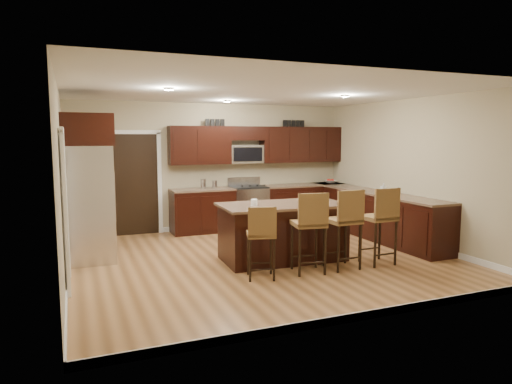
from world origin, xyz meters
name	(u,v)px	position (x,y,z in m)	size (l,w,h in m)	color
floor	(263,259)	(0.00, 0.00, 0.00)	(6.00, 6.00, 0.00)	#9B6B3D
ceiling	(264,92)	(0.00, 0.00, 2.70)	(6.00, 6.00, 0.00)	silver
wall_back	(214,167)	(0.00, 2.75, 1.35)	(6.00, 6.00, 0.00)	tan
wall_left	(61,184)	(-3.00, 0.00, 1.35)	(5.50, 5.50, 0.00)	tan
wall_right	(412,172)	(3.00, 0.00, 1.35)	(5.50, 5.50, 0.00)	tan
base_cabinets	(320,211)	(1.90, 1.45, 0.46)	(4.02, 3.96, 0.92)	black
upper_cabinets	(261,144)	(1.04, 2.58, 1.84)	(4.00, 0.33, 0.80)	black
range	(248,207)	(0.68, 2.45, 0.47)	(0.76, 0.64, 1.11)	silver
microwave	(245,154)	(0.68, 2.60, 1.62)	(0.76, 0.31, 0.40)	silver
doorway	(136,185)	(-1.65, 2.73, 1.03)	(0.85, 0.03, 2.06)	black
pantry_door	(64,211)	(-2.98, -0.30, 1.02)	(0.03, 0.80, 2.04)	white
letter_decor	(255,123)	(0.90, 2.58, 2.29)	(2.20, 0.03, 0.15)	black
island	(283,234)	(0.28, -0.15, 0.43)	(2.06, 1.13, 0.92)	black
stool_left	(261,234)	(-0.45, -0.99, 0.65)	(0.48, 0.48, 1.04)	brown
stool_mid	(310,223)	(0.31, -1.00, 0.75)	(0.52, 0.52, 1.20)	brown
stool_right	(345,220)	(0.91, -1.00, 0.76)	(0.46, 0.46, 1.22)	brown
refrigerator	(89,186)	(-2.62, 1.00, 1.20)	(0.79, 0.99, 2.35)	silver
floor_mat	(293,237)	(1.16, 1.24, 0.01)	(0.83, 0.55, 0.01)	brown
fruit_bowl	(330,182)	(2.75, 2.45, 0.95)	(0.28, 0.28, 0.07)	silver
soap_bottle	(383,188)	(2.70, 0.43, 1.02)	(0.09, 0.09, 0.19)	#B2B2B2
canister_tall	(203,184)	(-0.33, 2.45, 1.02)	(0.12, 0.12, 0.20)	silver
canister_short	(215,184)	(-0.08, 2.45, 1.00)	(0.11, 0.11, 0.16)	silver
island_jar	(254,202)	(-0.22, -0.15, 0.97)	(0.10, 0.10, 0.10)	white
stool_extra	(381,217)	(1.56, -1.00, 0.76)	(0.46, 0.46, 1.22)	brown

